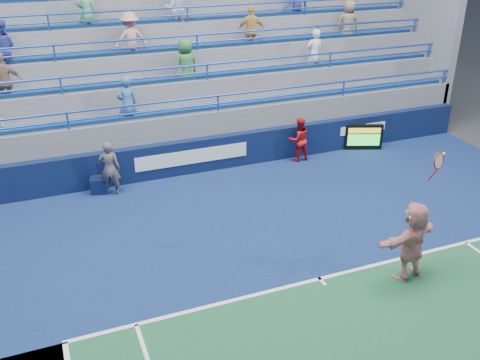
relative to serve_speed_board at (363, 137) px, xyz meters
name	(u,v)px	position (x,y,z in m)	size (l,w,h in m)	color
ground	(320,280)	(-5.12, -6.15, -0.46)	(120.00, 120.00, 0.00)	#333538
sponsor_wall	(221,152)	(-5.12, 0.35, 0.09)	(18.00, 0.32, 1.10)	#0A1A3C
bleacher_stand	(186,91)	(-5.13, 4.12, 1.09)	(18.00, 5.60, 6.13)	slate
serve_speed_board	(363,137)	(0.00, 0.00, 0.00)	(1.28, 0.59, 0.91)	black
judge_chair	(99,184)	(-9.04, 0.02, -0.18)	(0.57, 0.57, 0.85)	#0C133B
tennis_player	(412,241)	(-3.24, -6.74, 0.47)	(1.79, 0.90, 2.96)	white
line_judge	(110,168)	(-8.71, -0.24, 0.36)	(0.60, 0.39, 1.63)	#161A3D
ball_girl	(299,139)	(-2.54, -0.01, 0.28)	(0.72, 0.56, 1.48)	#B51417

